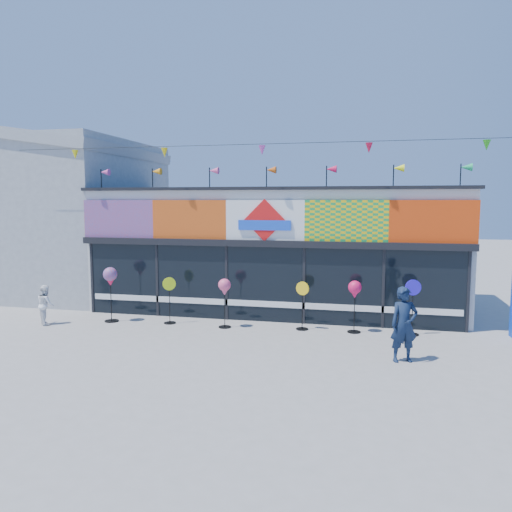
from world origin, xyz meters
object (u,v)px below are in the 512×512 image
(spinner_3, at_px, (302,304))
(spinner_0, at_px, (110,278))
(child, at_px, (46,305))
(spinner_1, at_px, (169,299))
(spinner_2, at_px, (225,288))
(spinner_5, at_px, (412,306))
(adult_man, at_px, (404,325))
(spinner_4, at_px, (355,291))

(spinner_3, bearing_deg, spinner_0, -176.72)
(child, bearing_deg, spinner_0, -114.56)
(spinner_0, distance_m, child, 2.03)
(spinner_0, bearing_deg, spinner_3, 3.28)
(spinner_1, bearing_deg, spinner_3, 2.32)
(spinner_2, relative_size, spinner_5, 0.93)
(spinner_1, relative_size, spinner_2, 0.97)
(spinner_2, relative_size, child, 1.22)
(adult_man, relative_size, child, 1.47)
(spinner_0, bearing_deg, adult_man, -13.41)
(spinner_0, distance_m, spinner_5, 8.87)
(spinner_5, bearing_deg, child, -173.97)
(spinner_0, xyz_separation_m, spinner_2, (3.59, 0.07, -0.19))
(spinner_1, distance_m, spinner_3, 3.99)
(spinner_4, xyz_separation_m, spinner_5, (1.56, 0.07, -0.36))
(spinner_1, relative_size, child, 1.19)
(spinner_2, xyz_separation_m, spinner_5, (5.25, 0.34, -0.34))
(spinner_2, height_order, spinner_4, spinner_4)
(spinner_1, xyz_separation_m, spinner_5, (7.01, 0.24, 0.07))
(spinner_1, relative_size, spinner_3, 1.01)
(spinner_5, bearing_deg, spinner_1, -178.08)
(spinner_0, height_order, adult_man, adult_man)
(spinner_2, xyz_separation_m, spinner_3, (2.23, 0.27, -0.42))
(spinner_0, distance_m, spinner_4, 7.29)
(spinner_3, relative_size, spinner_5, 0.90)
(spinner_3, bearing_deg, adult_man, -41.72)
(spinner_3, xyz_separation_m, adult_man, (2.64, -2.35, 0.13))
(spinner_0, bearing_deg, spinner_4, 2.62)
(spinner_3, height_order, child, spinner_3)
(spinner_5, bearing_deg, spinner_4, -177.26)
(spinner_1, xyz_separation_m, spinner_4, (5.45, 0.16, 0.44))
(spinner_4, bearing_deg, spinner_3, 179.96)
(spinner_3, bearing_deg, child, -172.14)
(spinner_3, height_order, spinner_4, spinner_4)
(spinner_1, height_order, spinner_3, spinner_1)
(spinner_0, xyz_separation_m, child, (-1.75, -0.71, -0.75))
(spinner_4, xyz_separation_m, child, (-9.04, -1.04, -0.59))
(spinner_4, bearing_deg, spinner_5, 2.74)
(spinner_0, height_order, spinner_1, spinner_0)
(spinner_1, distance_m, spinner_2, 1.81)
(spinner_0, relative_size, spinner_3, 1.20)
(spinner_2, distance_m, child, 5.42)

